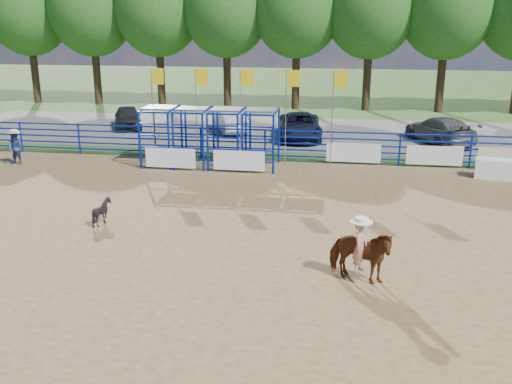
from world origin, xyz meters
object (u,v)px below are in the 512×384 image
Objects in this scene: car_b at (230,121)px; car_d at (440,130)px; car_a at (128,117)px; spectator_cowboy at (15,147)px; car_c at (300,126)px; announcer_table at (494,169)px; calf at (102,211)px; horse_and_rider at (360,251)px.

car_b is 0.82× the size of car_d.
spectator_cowboy is at bearing -122.86° from car_a.
car_c is at bearing 32.82° from spectator_cowboy.
calf is (-13.67, -7.58, 0.02)m from announcer_table.
spectator_cowboy reaches higher than car_c.
car_a reaches higher than calf.
announcer_table is 0.31× the size of car_d.
horse_and_rider is 17.73m from spectator_cowboy.
car_a is at bearing -27.52° from car_b.
car_b is at bearing -29.59° from car_d.
car_b is (1.06, 15.61, 0.22)m from calf.
horse_and_rider is 23.15m from car_a.
car_b is at bearing 110.52° from horse_and_rider.
calf is 9.58m from spectator_cowboy.
car_a is 17.81m from car_d.
spectator_cowboy reaches higher than car_a.
car_d is (17.73, -1.61, 0.05)m from car_a.
car_c is (-8.53, 6.84, 0.27)m from announcer_table.
car_c is at bearing -31.70° from car_a.
car_d is (7.35, -0.01, 0.01)m from car_c.
horse_and_rider reaches higher than calf.
spectator_cowboy is (-14.89, 9.62, -0.04)m from horse_and_rider.
announcer_table is 10.93m from car_c.
car_b is at bearing 157.51° from car_c.
car_c reaches higher than announcer_table.
calf is at bearing -115.80° from car_c.
spectator_cowboy is 20.86m from car_d.
announcer_table is 6.93m from car_d.
car_a reaches higher than announcer_table.
horse_and_rider is (-5.66, -10.54, 0.43)m from announcer_table.
announcer_table is 0.63× the size of horse_and_rider.
car_d is at bearing 150.15° from car_b.
horse_and_rider is 8.55m from calf.
horse_and_rider reaches higher than car_a.
car_d reaches higher than car_a.
car_b reaches higher than calf.
announcer_table is 20.58m from spectator_cowboy.
calf is 15.30m from car_c.
calf is at bearing -94.79° from car_a.
horse_and_rider is at bearing -118.24° from announcer_table.
car_c is 7.35m from car_d.
car_b is 0.80× the size of car_c.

